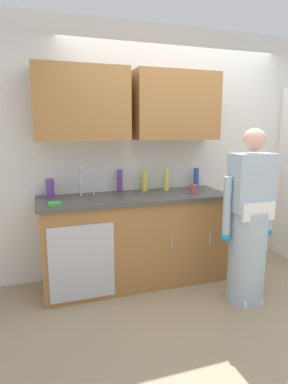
% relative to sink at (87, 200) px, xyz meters
% --- Properties ---
extents(ground_plane, '(9.00, 9.00, 0.00)m').
position_rel_sink_xyz_m(ground_plane, '(1.04, -0.71, -0.93)').
color(ground_plane, '#998466').
extents(kitchen_wall_with_uppers, '(4.80, 0.44, 2.70)m').
position_rel_sink_xyz_m(kitchen_wall_with_uppers, '(0.90, 0.29, 0.55)').
color(kitchen_wall_with_uppers, silver).
rests_on(kitchen_wall_with_uppers, ground).
extents(counter_cabinet, '(1.90, 0.62, 0.90)m').
position_rel_sink_xyz_m(counter_cabinet, '(0.49, -0.01, -0.48)').
color(counter_cabinet, '#9E6B38').
rests_on(counter_cabinet, ground).
extents(countertop, '(1.96, 0.66, 0.04)m').
position_rel_sink_xyz_m(countertop, '(0.49, -0.01, -0.01)').
color(countertop, '#474442').
rests_on(countertop, counter_cabinet).
extents(sink, '(0.50, 0.36, 0.35)m').
position_rel_sink_xyz_m(sink, '(0.00, 0.00, 0.00)').
color(sink, '#B7BABF').
rests_on(sink, counter_cabinet).
extents(person_at_sink, '(0.55, 0.34, 1.62)m').
position_rel_sink_xyz_m(person_at_sink, '(1.37, -0.72, -0.23)').
color(person_at_sink, white).
rests_on(person_at_sink, ground).
extents(bottle_water_short, '(0.08, 0.08, 0.19)m').
position_rel_sink_xyz_m(bottle_water_short, '(-0.34, 0.16, 0.11)').
color(bottle_water_short, '#66388C').
rests_on(bottle_water_short, countertop).
extents(bottle_cleaner_spray, '(0.06, 0.06, 0.25)m').
position_rel_sink_xyz_m(bottle_cleaner_spray, '(0.90, 0.14, 0.14)').
color(bottle_cleaner_spray, '#D8D14C').
rests_on(bottle_cleaner_spray, countertop).
extents(bottle_water_tall, '(0.06, 0.06, 0.23)m').
position_rel_sink_xyz_m(bottle_water_tall, '(1.30, 0.21, 0.13)').
color(bottle_water_tall, '#334CB2').
rests_on(bottle_water_tall, countertop).
extents(bottle_dish_liquid, '(0.07, 0.07, 0.23)m').
position_rel_sink_xyz_m(bottle_dish_liquid, '(0.66, 0.19, 0.13)').
color(bottle_dish_liquid, '#D8D14C').
rests_on(bottle_dish_liquid, countertop).
extents(bottle_soap, '(0.06, 0.06, 0.24)m').
position_rel_sink_xyz_m(bottle_soap, '(0.39, 0.22, 0.14)').
color(bottle_soap, '#66388C').
rests_on(bottle_soap, countertop).
extents(cup_by_sink, '(0.08, 0.08, 0.10)m').
position_rel_sink_xyz_m(cup_by_sink, '(1.11, -0.09, 0.06)').
color(cup_by_sink, '#B24C47').
rests_on(cup_by_sink, countertop).
extents(sponge, '(0.11, 0.07, 0.03)m').
position_rel_sink_xyz_m(sponge, '(-0.32, -0.21, 0.03)').
color(sponge, '#4CBF4C').
rests_on(sponge, countertop).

